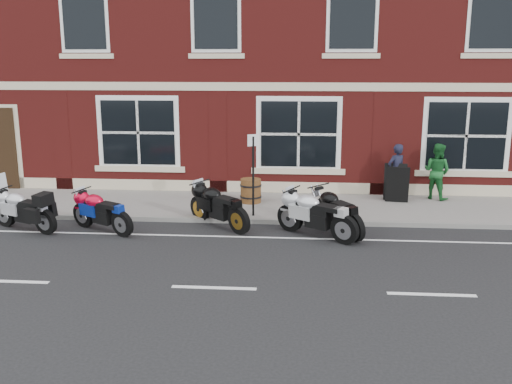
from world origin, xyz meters
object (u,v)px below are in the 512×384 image
(barrel_planter, at_px, (251,191))
(pedestrian_left, at_px, (396,172))
(pedestrian_right, at_px, (437,171))
(moto_sport_black, at_px, (219,205))
(moto_sport_red, at_px, (102,210))
(moto_naked_black, at_px, (336,210))
(a_board_sign, at_px, (396,183))
(moto_sport_silver, at_px, (316,213))
(parking_sign, at_px, (253,169))
(moto_touring_silver, at_px, (23,208))

(barrel_planter, bearing_deg, pedestrian_left, 10.54)
(pedestrian_left, xyz_separation_m, pedestrian_right, (1.21, 0.09, 0.01))
(moto_sport_black, bearing_deg, moto_sport_red, 145.46)
(moto_naked_black, height_order, a_board_sign, a_board_sign)
(pedestrian_right, bearing_deg, moto_sport_silver, 86.26)
(barrel_planter, relative_size, parking_sign, 0.32)
(pedestrian_left, relative_size, a_board_sign, 1.51)
(a_board_sign, bearing_deg, parking_sign, -146.99)
(pedestrian_right, height_order, barrel_planter, pedestrian_right)
(moto_sport_red, xyz_separation_m, moto_naked_black, (5.79, 0.37, 0.04))
(moto_sport_red, height_order, a_board_sign, a_board_sign)
(moto_sport_black, distance_m, a_board_sign, 5.52)
(moto_sport_silver, relative_size, pedestrian_left, 1.16)
(moto_sport_red, bearing_deg, barrel_planter, -20.73)
(moto_sport_silver, distance_m, pedestrian_left, 4.40)
(barrel_planter, bearing_deg, moto_sport_red, -141.18)
(pedestrian_left, relative_size, pedestrian_right, 0.99)
(parking_sign, bearing_deg, moto_sport_black, -163.46)
(moto_sport_black, height_order, pedestrian_right, pedestrian_right)
(moto_naked_black, relative_size, a_board_sign, 1.80)
(moto_sport_red, bearing_deg, a_board_sign, -36.76)
(moto_touring_silver, distance_m, moto_sport_silver, 7.29)
(pedestrian_left, xyz_separation_m, a_board_sign, (-0.03, -0.35, -0.28))
(moto_touring_silver, distance_m, pedestrian_right, 11.56)
(moto_sport_red, distance_m, barrel_planter, 4.46)
(moto_touring_silver, bearing_deg, barrel_planter, -39.32)
(pedestrian_right, relative_size, barrel_planter, 2.41)
(moto_sport_red, xyz_separation_m, pedestrian_right, (8.95, 3.67, 0.42))
(moto_naked_black, bearing_deg, pedestrian_left, 27.19)
(moto_touring_silver, xyz_separation_m, parking_sign, (5.67, 1.37, 0.81))
(pedestrian_left, bearing_deg, moto_sport_silver, 25.28)
(moto_touring_silver, distance_m, moto_sport_black, 4.89)
(moto_naked_black, xyz_separation_m, a_board_sign, (1.92, 2.87, 0.09))
(moto_sport_black, relative_size, moto_sport_silver, 0.91)
(pedestrian_right, xyz_separation_m, a_board_sign, (-1.24, -0.44, -0.29))
(a_board_sign, height_order, parking_sign, parking_sign)
(moto_sport_red, xyz_separation_m, pedestrian_left, (7.74, 3.59, 0.41))
(pedestrian_right, height_order, parking_sign, parking_sign)
(moto_sport_silver, relative_size, parking_sign, 0.89)
(moto_sport_silver, bearing_deg, pedestrian_right, -8.01)
(moto_sport_silver, distance_m, pedestrian_right, 5.23)
(moto_touring_silver, bearing_deg, moto_naked_black, -63.67)
(moto_touring_silver, height_order, pedestrian_left, pedestrian_left)
(moto_sport_silver, bearing_deg, pedestrian_left, 2.52)
(moto_touring_silver, relative_size, pedestrian_left, 1.20)
(moto_sport_red, height_order, moto_naked_black, moto_naked_black)
(pedestrian_left, bearing_deg, moto_sport_red, -5.89)
(moto_naked_black, xyz_separation_m, pedestrian_right, (3.16, 3.31, 0.38))
(moto_sport_silver, relative_size, pedestrian_right, 1.15)
(moto_naked_black, xyz_separation_m, barrel_planter, (-2.32, 2.43, -0.11))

